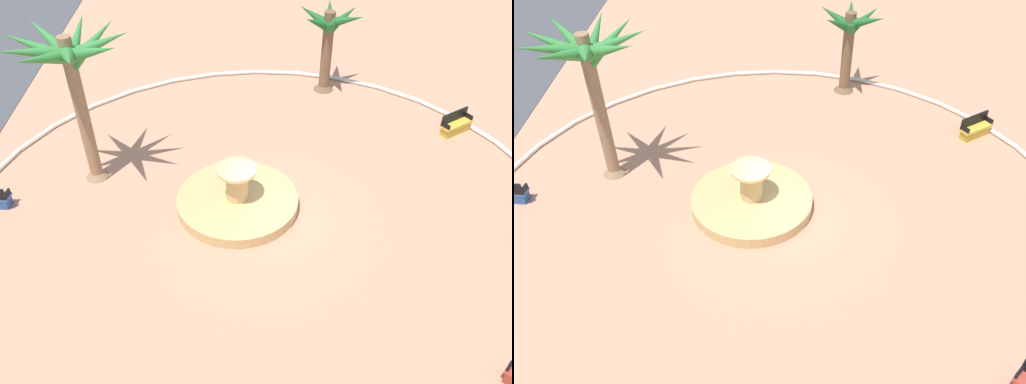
% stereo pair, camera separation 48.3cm
% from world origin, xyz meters
% --- Properties ---
extents(ground_plane, '(80.00, 80.00, 0.00)m').
position_xyz_m(ground_plane, '(0.00, 0.00, 0.00)').
color(ground_plane, tan).
extents(plaza_curb, '(22.94, 22.94, 0.20)m').
position_xyz_m(plaza_curb, '(0.00, 0.00, 0.10)').
color(plaza_curb, silver).
rests_on(plaza_curb, ground).
extents(fountain, '(4.62, 4.62, 1.80)m').
position_xyz_m(fountain, '(0.54, 0.99, 0.28)').
color(fountain, tan).
rests_on(fountain, ground).
extents(palm_tree_near_fountain, '(3.33, 3.22, 4.35)m').
position_xyz_m(palm_tree_near_fountain, '(9.51, -3.48, 2.97)').
color(palm_tree_near_fountain, brown).
rests_on(palm_tree_near_fountain, ground).
extents(palm_tree_by_curb, '(4.40, 4.51, 6.30)m').
position_xyz_m(palm_tree_by_curb, '(2.50, 6.74, 4.89)').
color(palm_tree_by_curb, '#8E6B4C').
rests_on(palm_tree_by_curb, ground).
extents(bench_west, '(1.25, 1.63, 1.00)m').
position_xyz_m(bench_west, '(5.37, -8.95, 0.35)').
color(bench_west, gold).
rests_on(bench_west, ground).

